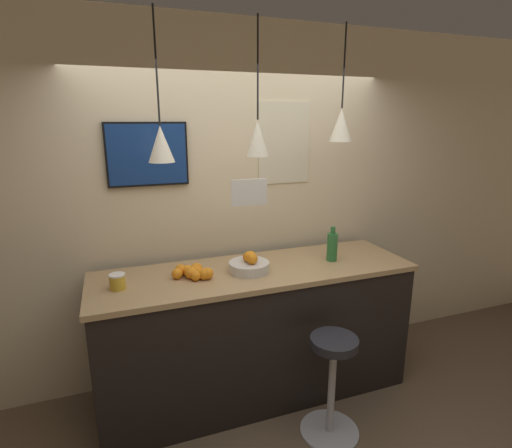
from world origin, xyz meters
name	(u,v)px	position (x,y,z in m)	size (l,w,h in m)	color
back_wall	(237,206)	(0.00, 1.22, 1.45)	(8.00, 0.06, 2.90)	beige
service_counter	(256,332)	(0.00, 0.75, 0.53)	(2.41, 0.73, 1.06)	black
bar_stool	(332,375)	(0.33, 0.14, 0.46)	(0.41, 0.41, 0.74)	#B7B7BC
fruit_bowl	(249,265)	(-0.06, 0.72, 1.11)	(0.30, 0.30, 0.16)	beige
orange_pile	(194,272)	(-0.47, 0.74, 1.10)	(0.28, 0.22, 0.09)	orange
juice_bottle	(332,246)	(0.63, 0.72, 1.18)	(0.08, 0.08, 0.28)	#286B33
spread_jar	(117,282)	(-0.99, 0.72, 1.11)	(0.10, 0.10, 0.10)	gold
pendant_lamp_left	(161,143)	(-0.65, 0.71, 2.00)	(0.17, 0.17, 0.92)	black
pendant_lamp_middle	(258,137)	(0.00, 0.71, 2.03)	(0.15, 0.15, 0.90)	black
pendant_lamp_right	(341,125)	(0.65, 0.71, 2.11)	(0.16, 0.16, 0.81)	black
mounted_tv	(147,154)	(-0.70, 1.17, 1.90)	(0.59, 0.04, 0.47)	black
hanging_menu_board	(249,192)	(-0.15, 0.46, 1.70)	(0.24, 0.01, 0.17)	white
wall_poster	(284,143)	(0.41, 1.19, 1.96)	(0.45, 0.01, 0.67)	beige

